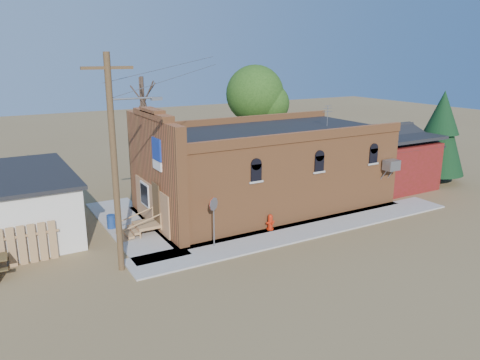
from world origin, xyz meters
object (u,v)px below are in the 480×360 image
brick_bar (263,169)px  fire_hydrant (270,222)px  utility_pole (115,160)px  stop_sign (214,209)px  trash_barrel (111,221)px

brick_bar → fire_hydrant: 4.53m
utility_pole → stop_sign: size_ratio=3.70×
utility_pole → fire_hydrant: bearing=4.3°
fire_hydrant → trash_barrel: size_ratio=1.18×
fire_hydrant → brick_bar: bearing=58.3°
stop_sign → trash_barrel: (-3.58, 4.84, -1.51)m
brick_bar → fire_hydrant: size_ratio=19.58×
stop_sign → trash_barrel: stop_sign is taller
fire_hydrant → trash_barrel: 8.32m
utility_pole → stop_sign: bearing=1.5°
utility_pole → fire_hydrant: (7.93, 0.60, -4.28)m
fire_hydrant → trash_barrel: fire_hydrant is taller
utility_pole → fire_hydrant: utility_pole is taller
brick_bar → trash_barrel: 9.17m
trash_barrel → utility_pole: bearing=-99.7°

